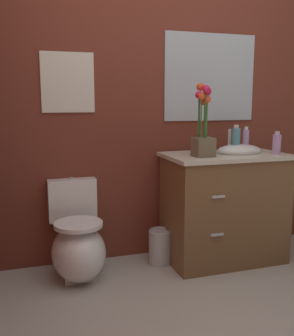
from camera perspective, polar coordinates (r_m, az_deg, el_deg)
The scene contains 10 objects.
wall_back at distance 3.30m, azimuth 6.68°, elevation 9.47°, with size 4.52×0.05×2.50m, color maroon.
toilet at distance 2.91m, azimuth -10.04°, elevation -10.91°, with size 0.38×0.59×0.69m.
vanity_cabinet at distance 3.18m, azimuth 11.15°, elevation -5.41°, with size 0.94×0.56×1.04m.
flower_vase at distance 2.89m, azimuth 8.20°, elevation 5.42°, with size 0.14×0.14×0.53m.
soap_bottle at distance 3.13m, azimuth 12.77°, elevation 3.96°, with size 0.07×0.07×0.22m.
lotion_bottle at distance 3.25m, azimuth 14.16°, elevation 3.93°, with size 0.05×0.05×0.20m.
hand_wash_bottle at distance 3.18m, azimuth 18.33°, elevation 3.36°, with size 0.06×0.06×0.17m.
trash_bin at distance 3.13m, azimuth 1.93°, elevation -11.32°, with size 0.18×0.18×0.27m.
wall_poster at distance 2.99m, azimuth -11.44°, elevation 12.09°, with size 0.39×0.01×0.44m, color silver.
wall_mirror at distance 3.34m, azimuth 9.18°, elevation 12.85°, with size 0.80×0.01×0.70m, color #B2BCC6.
Camera 1 is at (-1.17, -1.47, 1.26)m, focal length 41.93 mm.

